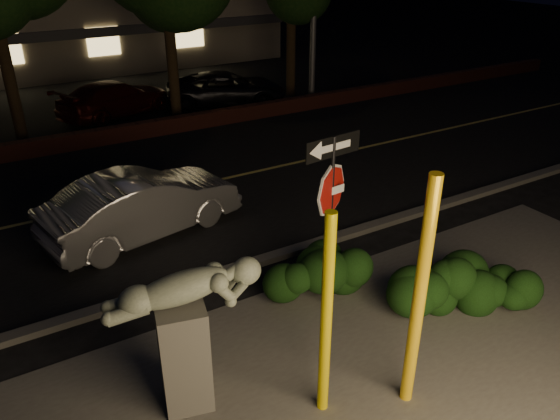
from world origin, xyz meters
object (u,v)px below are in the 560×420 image
(yellow_pole_right, at_px, (419,298))
(sculpture, at_px, (184,324))
(parked_car_darkred, at_px, (115,98))
(yellow_pole_left, at_px, (326,319))
(silver_sedan, at_px, (142,205))
(signpost, at_px, (332,191))
(parked_car_dark, at_px, (227,89))

(yellow_pole_right, xyz_separation_m, sculpture, (-2.56, 1.46, -0.36))
(yellow_pole_right, xyz_separation_m, parked_car_darkred, (0.30, 15.25, -1.07))
(yellow_pole_left, relative_size, silver_sedan, 0.71)
(signpost, height_order, parked_car_darkred, signpost)
(silver_sedan, bearing_deg, parked_car_dark, -47.73)
(parked_car_dark, bearing_deg, signpost, -177.04)
(sculpture, xyz_separation_m, silver_sedan, (0.97, 4.90, -0.63))
(yellow_pole_left, bearing_deg, signpost, 53.59)
(parked_car_dark, bearing_deg, yellow_pole_right, -175.30)
(yellow_pole_right, bearing_deg, signpost, 83.44)
(yellow_pole_right, height_order, parked_car_dark, yellow_pole_right)
(parked_car_darkred, bearing_deg, yellow_pole_right, 156.53)
(signpost, relative_size, silver_sedan, 0.74)
(signpost, bearing_deg, parked_car_darkred, 84.01)
(silver_sedan, bearing_deg, sculpture, 156.81)
(yellow_pole_left, bearing_deg, yellow_pole_right, -22.37)
(sculpture, distance_m, parked_car_dark, 14.68)
(yellow_pole_right, height_order, signpost, yellow_pole_right)
(signpost, relative_size, parked_car_dark, 0.70)
(sculpture, bearing_deg, yellow_pole_right, -16.53)
(silver_sedan, height_order, parked_car_dark, silver_sedan)
(yellow_pole_right, distance_m, signpost, 2.34)
(sculpture, xyz_separation_m, parked_car_darkred, (2.86, 13.79, -0.70))
(parked_car_darkred, bearing_deg, parked_car_dark, -123.67)
(sculpture, bearing_deg, parked_car_darkred, 91.51)
(silver_sedan, distance_m, parked_car_dark, 9.98)
(yellow_pole_left, distance_m, parked_car_darkred, 14.89)
(yellow_pole_left, height_order, parked_car_darkred, yellow_pole_left)
(yellow_pole_left, height_order, silver_sedan, yellow_pole_left)
(silver_sedan, xyz_separation_m, parked_car_dark, (5.82, 8.10, -0.08))
(yellow_pole_left, bearing_deg, parked_car_dark, 69.22)
(sculpture, xyz_separation_m, parked_car_dark, (6.79, 13.00, -0.70))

